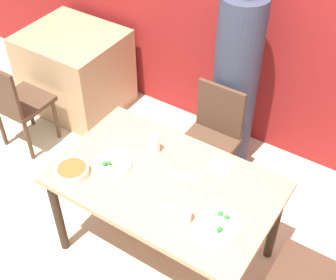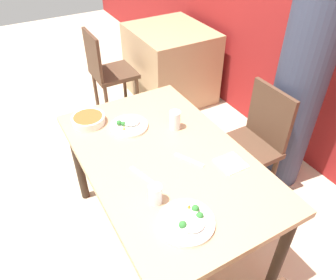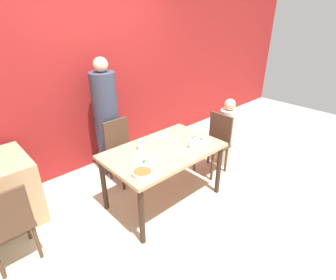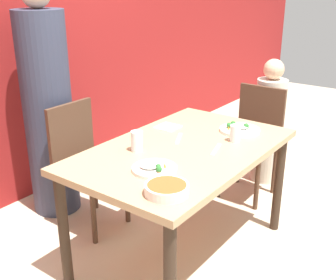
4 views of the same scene
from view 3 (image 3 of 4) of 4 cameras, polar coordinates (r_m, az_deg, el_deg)
ground_plane at (r=3.47m, az=-0.89°, el=-12.77°), size 10.00×10.00×0.00m
wall_back at (r=4.00m, az=-15.66°, el=13.28°), size 10.00×0.06×2.70m
dining_table at (r=3.10m, az=-0.98°, el=-3.40°), size 1.37×0.85×0.74m
chair_adult_spot at (r=3.68m, az=-9.93°, el=-1.84°), size 0.40×0.40×0.87m
chair_child_spot at (r=3.87m, az=10.08°, el=-0.32°), size 0.40×0.40×0.87m
person_adult at (r=3.83m, az=-13.16°, el=3.83°), size 0.34×0.34×1.67m
person_child at (r=4.09m, az=12.65°, el=1.06°), size 0.25×0.25×1.06m
bowl_curry at (r=2.59m, az=-5.56°, el=-7.19°), size 0.21×0.21×0.05m
plate_rice_adult at (r=3.26m, az=6.46°, el=-0.03°), size 0.26×0.26×0.05m
plate_rice_child at (r=2.82m, az=-5.49°, el=-4.46°), size 0.23×0.23×0.05m
glass_water_tall at (r=3.05m, az=-6.08°, el=-1.06°), size 0.07×0.07×0.12m
glass_water_short at (r=3.08m, az=5.15°, el=-0.86°), size 0.06×0.06×0.10m
napkin_folded at (r=3.38m, az=-1.27°, el=0.92°), size 0.14×0.14×0.01m
fork_steel at (r=3.18m, az=-0.88°, el=-0.81°), size 0.17×0.10×0.01m
spoon_steel at (r=2.99m, az=2.40°, el=-2.66°), size 0.18×0.07×0.01m
chair_background at (r=2.85m, az=-31.51°, el=-15.22°), size 0.40×0.40×0.87m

